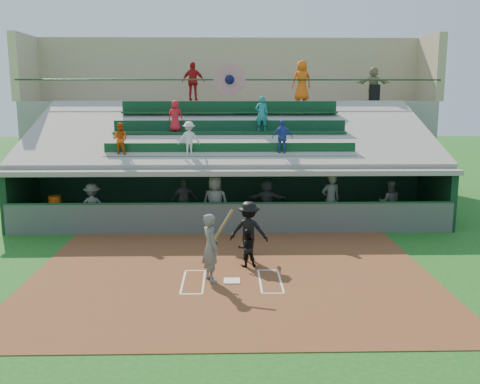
{
  "coord_description": "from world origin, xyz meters",
  "views": [
    {
      "loc": [
        -0.09,
        -13.56,
        4.93
      ],
      "look_at": [
        0.3,
        3.5,
        1.8
      ],
      "focal_mm": 40.0,
      "sensor_mm": 36.0,
      "label": 1
    }
  ],
  "objects_px": {
    "home_plate": "(232,281)",
    "white_table": "(57,217)",
    "batter_at_plate": "(211,247)",
    "catcher": "(247,248)",
    "trash_bin": "(374,93)",
    "water_cooler": "(55,202)"
  },
  "relations": [
    {
      "from": "white_table",
      "to": "trash_bin",
      "type": "distance_m",
      "value": 15.87
    },
    {
      "from": "home_plate",
      "to": "white_table",
      "type": "xyz_separation_m",
      "value": [
        -6.47,
        6.0,
        0.38
      ]
    },
    {
      "from": "catcher",
      "to": "trash_bin",
      "type": "xyz_separation_m",
      "value": [
        6.65,
        11.58,
        4.42
      ]
    },
    {
      "from": "white_table",
      "to": "trash_bin",
      "type": "xyz_separation_m",
      "value": [
        13.56,
        6.84,
        4.59
      ]
    },
    {
      "from": "water_cooler",
      "to": "catcher",
      "type": "bearing_deg",
      "value": -34.18
    },
    {
      "from": "white_table",
      "to": "home_plate",
      "type": "bearing_deg",
      "value": -44.85
    },
    {
      "from": "batter_at_plate",
      "to": "water_cooler",
      "type": "relative_size",
      "value": 4.38
    },
    {
      "from": "batter_at_plate",
      "to": "catcher",
      "type": "relative_size",
      "value": 1.77
    },
    {
      "from": "catcher",
      "to": "white_table",
      "type": "distance_m",
      "value": 8.38
    },
    {
      "from": "catcher",
      "to": "white_table",
      "type": "relative_size",
      "value": 1.31
    },
    {
      "from": "home_plate",
      "to": "water_cooler",
      "type": "bearing_deg",
      "value": 137.46
    },
    {
      "from": "home_plate",
      "to": "catcher",
      "type": "relative_size",
      "value": 0.39
    },
    {
      "from": "home_plate",
      "to": "white_table",
      "type": "relative_size",
      "value": 0.51
    },
    {
      "from": "home_plate",
      "to": "trash_bin",
      "type": "height_order",
      "value": "trash_bin"
    },
    {
      "from": "batter_at_plate",
      "to": "white_table",
      "type": "relative_size",
      "value": 2.31
    },
    {
      "from": "batter_at_plate",
      "to": "catcher",
      "type": "height_order",
      "value": "batter_at_plate"
    },
    {
      "from": "white_table",
      "to": "trash_bin",
      "type": "bearing_deg",
      "value": 24.74
    },
    {
      "from": "catcher",
      "to": "trash_bin",
      "type": "height_order",
      "value": "trash_bin"
    },
    {
      "from": "white_table",
      "to": "water_cooler",
      "type": "distance_m",
      "value": 0.6
    },
    {
      "from": "white_table",
      "to": "water_cooler",
      "type": "relative_size",
      "value": 1.9
    },
    {
      "from": "catcher",
      "to": "trash_bin",
      "type": "bearing_deg",
      "value": -128.7
    },
    {
      "from": "trash_bin",
      "to": "home_plate",
      "type": "bearing_deg",
      "value": -118.93
    }
  ]
}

